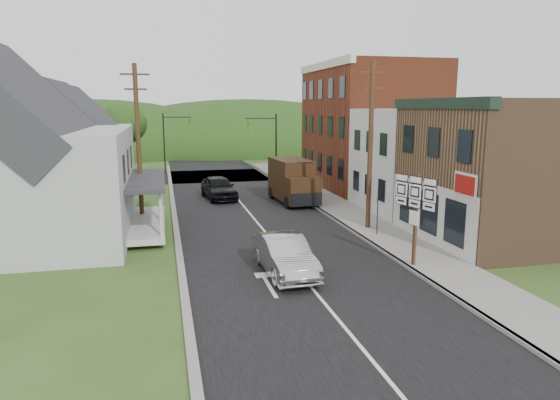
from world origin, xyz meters
TOP-DOWN VIEW (x-y plane):
  - ground at (0.00, 0.00)m, footprint 120.00×120.00m
  - road at (0.00, 10.00)m, footprint 9.00×90.00m
  - cross_road at (0.00, 27.00)m, footprint 60.00×9.00m
  - sidewalk_right at (5.90, 8.00)m, footprint 2.80×55.00m
  - curb_right at (4.55, 8.00)m, footprint 0.20×55.00m
  - curb_left at (-4.65, 8.00)m, footprint 0.30×55.00m
  - storefront_tan at (11.30, 0.00)m, footprint 8.00×8.00m
  - storefront_white at (11.30, 7.50)m, footprint 8.00×7.00m
  - storefront_red at (11.30, 17.00)m, footprint 8.00×12.00m
  - house_gray at (-12.00, 6.00)m, footprint 10.20×12.24m
  - house_blue at (-11.00, 17.00)m, footprint 7.14×8.16m
  - house_cream at (-11.50, 26.00)m, footprint 7.14×8.16m
  - utility_pole_right at (5.60, 3.50)m, footprint 1.60×0.26m
  - utility_pole_left at (-6.50, 8.00)m, footprint 1.60×0.26m
  - traffic_signal_right at (4.30, 23.50)m, footprint 2.87×0.20m
  - traffic_signal_left at (-4.30, 30.50)m, footprint 2.87×0.20m
  - tree_left_d at (-9.00, 32.00)m, footprint 4.80×4.80m
  - forested_ridge at (0.00, 55.00)m, footprint 90.00×30.00m
  - silver_sedan at (-0.60, -2.60)m, footprint 1.87×4.79m
  - dark_sedan at (-1.31, 14.60)m, footprint 2.55×5.09m
  - delivery_van at (3.59, 11.97)m, footprint 2.57×5.55m
  - route_sign_cluster at (4.78, -3.12)m, footprint 0.73×2.10m
  - warning_sign at (5.42, 1.94)m, footprint 0.28×0.59m

SIDE VIEW (x-z plane):
  - ground at x=0.00m, z-range 0.00..0.00m
  - road at x=0.00m, z-range -0.01..0.01m
  - cross_road at x=0.00m, z-range -0.01..0.01m
  - forested_ridge at x=0.00m, z-range -8.00..8.00m
  - curb_left at x=-4.65m, z-range 0.00..0.12m
  - sidewalk_right at x=5.90m, z-range 0.00..0.15m
  - curb_right at x=4.55m, z-range 0.00..0.15m
  - silver_sedan at x=-0.60m, z-range 0.00..1.55m
  - dark_sedan at x=-1.31m, z-range 0.00..1.67m
  - delivery_van at x=3.59m, z-range 0.02..3.04m
  - warning_sign at x=5.42m, z-range 0.47..2.81m
  - route_sign_cluster at x=4.78m, z-range 0.71..4.52m
  - storefront_white at x=11.30m, z-range 0.00..6.50m
  - storefront_tan at x=11.30m, z-range 0.00..7.00m
  - house_blue at x=-11.00m, z-range 0.05..7.33m
  - house_cream at x=-11.50m, z-range 0.05..7.33m
  - traffic_signal_right at x=4.30m, z-range 0.76..6.76m
  - traffic_signal_left at x=-4.30m, z-range 0.76..6.76m
  - house_gray at x=-12.00m, z-range 0.06..8.41m
  - utility_pole_right at x=5.60m, z-range 0.16..9.16m
  - utility_pole_left at x=-6.50m, z-range 0.16..9.16m
  - tree_left_d at x=-9.00m, z-range 1.41..8.35m
  - storefront_red at x=11.30m, z-range 0.00..10.00m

